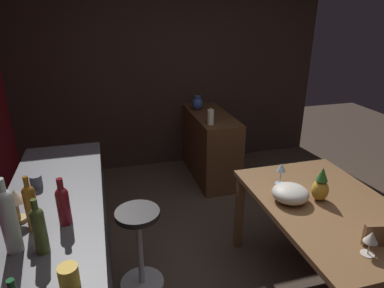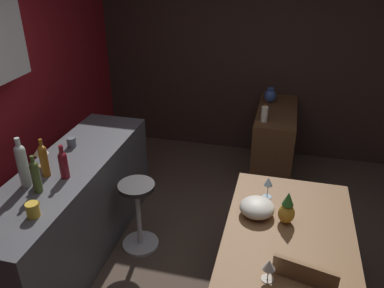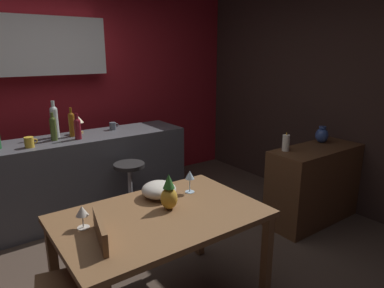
{
  "view_description": "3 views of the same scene",
  "coord_description": "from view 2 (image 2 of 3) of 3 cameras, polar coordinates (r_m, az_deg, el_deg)",
  "views": [
    {
      "loc": [
        -1.74,
        1.0,
        2.01
      ],
      "look_at": [
        0.79,
        0.3,
        0.95
      ],
      "focal_mm": 31.68,
      "sensor_mm": 36.0,
      "label": 1
    },
    {
      "loc": [
        -2.3,
        -0.32,
        2.52
      ],
      "look_at": [
        0.68,
        0.43,
        0.94
      ],
      "focal_mm": 36.75,
      "sensor_mm": 36.0,
      "label": 2
    },
    {
      "loc": [
        -1.12,
        -2.28,
        1.79
      ],
      "look_at": [
        0.88,
        0.49,
        0.87
      ],
      "focal_mm": 32.11,
      "sensor_mm": 36.0,
      "label": 3
    }
  ],
  "objects": [
    {
      "name": "vase_ceramic_blue",
      "position": [
        4.77,
        11.28,
        6.91
      ],
      "size": [
        0.14,
        0.14,
        0.18
      ],
      "color": "#334C8C",
      "rests_on": "sideboard_cabinet"
    },
    {
      "name": "cup_slate",
      "position": [
        3.63,
        -17.08,
        0.26
      ],
      "size": [
        0.11,
        0.08,
        0.09
      ],
      "color": "#515660",
      "rests_on": "kitchen_counter"
    },
    {
      "name": "wall_side_right",
      "position": [
        5.04,
        6.77,
        13.06
      ],
      "size": [
        0.1,
        4.4,
        2.6
      ],
      "primitive_type": "cube",
      "color": "#33231E",
      "rests_on": "ground_plane"
    },
    {
      "name": "pillar_candle_tall",
      "position": [
        4.23,
        10.47,
        4.29
      ],
      "size": [
        0.07,
        0.07,
        0.19
      ],
      "color": "white",
      "rests_on": "sideboard_cabinet"
    },
    {
      "name": "wine_bottle_clear",
      "position": [
        3.11,
        -23.41,
        -2.62
      ],
      "size": [
        0.08,
        0.08,
        0.39
      ],
      "color": "silver",
      "rests_on": "kitchen_counter"
    },
    {
      "name": "wine_bottle_olive",
      "position": [
        3.02,
        -21.75,
        -4.23
      ],
      "size": [
        0.06,
        0.06,
        0.29
      ],
      "color": "#475623",
      "rests_on": "kitchen_counter"
    },
    {
      "name": "wine_bottle_ruby",
      "position": [
        3.13,
        -18.17,
        -2.68
      ],
      "size": [
        0.07,
        0.07,
        0.28
      ],
      "color": "maroon",
      "rests_on": "kitchen_counter"
    },
    {
      "name": "pineapple_centerpiece",
      "position": [
        2.87,
        13.6,
        -9.26
      ],
      "size": [
        0.12,
        0.12,
        0.25
      ],
      "color": "gold",
      "rests_on": "dining_table"
    },
    {
      "name": "cup_mustard",
      "position": [
        2.82,
        -22.09,
        -8.83
      ],
      "size": [
        0.12,
        0.09,
        0.1
      ],
      "color": "gold",
      "rests_on": "kitchen_counter"
    },
    {
      "name": "kitchen_counter",
      "position": [
        3.6,
        -16.92,
        -9.24
      ],
      "size": [
        2.1,
        0.6,
        0.9
      ],
      "primitive_type": "cube",
      "color": "#4C4C51",
      "rests_on": "ground_plane"
    },
    {
      "name": "bar_stool",
      "position": [
        3.59,
        -7.77,
        -10.02
      ],
      "size": [
        0.34,
        0.34,
        0.67
      ],
      "color": "#262323",
      "rests_on": "ground_plane"
    },
    {
      "name": "wine_bottle_amber",
      "position": [
        3.2,
        -20.7,
        -2.09
      ],
      "size": [
        0.06,
        0.06,
        0.32
      ],
      "color": "#8C5114",
      "rests_on": "kitchen_counter"
    },
    {
      "name": "dining_table",
      "position": [
        2.92,
        13.83,
        -13.36
      ],
      "size": [
        1.36,
        0.89,
        0.74
      ],
      "color": "brown",
      "rests_on": "ground_plane"
    },
    {
      "name": "wine_glass_right",
      "position": [
        2.43,
        11.11,
        -16.93
      ],
      "size": [
        0.08,
        0.08,
        0.15
      ],
      "color": "silver",
      "rests_on": "dining_table"
    },
    {
      "name": "wine_glass_left",
      "position": [
        3.09,
        11.03,
        -5.53
      ],
      "size": [
        0.07,
        0.07,
        0.17
      ],
      "color": "silver",
      "rests_on": "dining_table"
    },
    {
      "name": "sideboard_cabinet",
      "position": [
        4.76,
        11.81,
        0.34
      ],
      "size": [
        1.1,
        0.44,
        0.82
      ],
      "primitive_type": "cube",
      "color": "#56351E",
      "rests_on": "ground_plane"
    },
    {
      "name": "counter_lamp",
      "position": [
        3.33,
        -21.08,
        -1.11
      ],
      "size": [
        0.11,
        0.11,
        0.2
      ],
      "color": "#A58447",
      "rests_on": "kitchen_counter"
    },
    {
      "name": "fruit_bowl",
      "position": [
        2.93,
        9.43,
        -9.07
      ],
      "size": [
        0.26,
        0.26,
        0.12
      ],
      "primitive_type": "ellipsoid",
      "color": "beige",
      "rests_on": "dining_table"
    }
  ]
}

